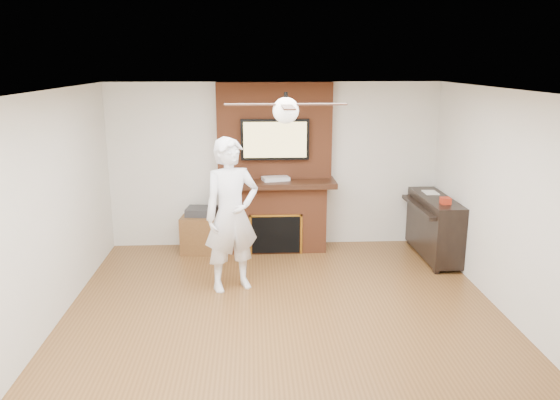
{
  "coord_description": "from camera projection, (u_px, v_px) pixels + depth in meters",
  "views": [
    {
      "loc": [
        -0.34,
        -5.43,
        2.8
      ],
      "look_at": [
        -0.01,
        0.9,
        1.18
      ],
      "focal_mm": 35.0,
      "sensor_mm": 36.0,
      "label": 1
    }
  ],
  "objects": [
    {
      "name": "candle_blue_extra",
      "position": [
        273.0,
        248.0,
        8.26
      ],
      "size": [
        0.06,
        0.06,
        0.08
      ],
      "primitive_type": "cylinder",
      "color": "#603195",
      "rests_on": "ground"
    },
    {
      "name": "candle_orange",
      "position": [
        264.0,
        248.0,
        8.2
      ],
      "size": [
        0.07,
        0.07,
        0.13
      ],
      "primitive_type": "cylinder",
      "color": "red",
      "rests_on": "ground"
    },
    {
      "name": "piano",
      "position": [
        434.0,
        225.0,
        7.89
      ],
      "size": [
        0.53,
        1.39,
        0.99
      ],
      "rotation": [
        0.0,
        0.0,
        0.01
      ],
      "color": "black",
      "rests_on": "ground"
    },
    {
      "name": "fireplace",
      "position": [
        275.0,
        185.0,
        8.18
      ],
      "size": [
        1.78,
        0.64,
        2.5
      ],
      "color": "brown",
      "rests_on": "ground"
    },
    {
      "name": "candle_cream",
      "position": [
        278.0,
        248.0,
        8.22
      ],
      "size": [
        0.08,
        0.08,
        0.12
      ],
      "primitive_type": "cylinder",
      "color": "beige",
      "rests_on": "ground"
    },
    {
      "name": "room_shell",
      "position": [
        286.0,
        215.0,
        5.65
      ],
      "size": [
        5.36,
        5.86,
        2.86
      ],
      "color": "brown",
      "rests_on": "ground"
    },
    {
      "name": "candle_green",
      "position": [
        275.0,
        249.0,
        8.24
      ],
      "size": [
        0.07,
        0.07,
        0.09
      ],
      "primitive_type": "cylinder",
      "color": "#486C2B",
      "rests_on": "ground"
    },
    {
      "name": "cable_box",
      "position": [
        276.0,
        179.0,
        8.06
      ],
      "size": [
        0.43,
        0.31,
        0.06
      ],
      "primitive_type": "cube",
      "rotation": [
        0.0,
        0.0,
        0.24
      ],
      "color": "silver",
      "rests_on": "fireplace"
    },
    {
      "name": "tv",
      "position": [
        275.0,
        140.0,
        7.97
      ],
      "size": [
        1.0,
        0.08,
        0.6
      ],
      "color": "black",
      "rests_on": "fireplace"
    },
    {
      "name": "person",
      "position": [
        232.0,
        215.0,
        6.7
      ],
      "size": [
        0.83,
        0.7,
        1.92
      ],
      "primitive_type": "imported",
      "rotation": [
        0.0,
        0.0,
        0.38
      ],
      "color": "white",
      "rests_on": "ground"
    },
    {
      "name": "ceiling_fan",
      "position": [
        286.0,
        109.0,
        5.39
      ],
      "size": [
        1.21,
        1.21,
        0.31
      ],
      "color": "black",
      "rests_on": "room_shell"
    },
    {
      "name": "side_table",
      "position": [
        203.0,
        231.0,
        8.23
      ],
      "size": [
        0.64,
        0.64,
        0.67
      ],
      "rotation": [
        0.0,
        0.0,
        -0.11
      ],
      "color": "#593719",
      "rests_on": "ground"
    },
    {
      "name": "candle_blue",
      "position": [
        284.0,
        248.0,
        8.26
      ],
      "size": [
        0.06,
        0.06,
        0.08
      ],
      "primitive_type": "cylinder",
      "color": "#2D5F89",
      "rests_on": "ground"
    }
  ]
}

